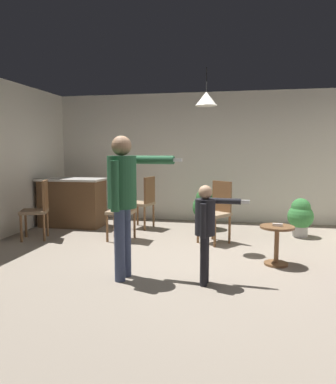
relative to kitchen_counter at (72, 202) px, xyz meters
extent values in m
plane|color=gray|center=(2.45, -2.09, -0.48)|extent=(7.68, 7.68, 0.00)
cube|color=silver|center=(2.45, 1.11, 0.87)|extent=(6.40, 0.10, 2.70)
cube|color=brown|center=(0.00, 0.00, -0.02)|extent=(1.20, 0.60, 0.91)
cube|color=beige|center=(0.00, 0.00, 0.45)|extent=(1.26, 0.66, 0.04)
cylinder|color=brown|center=(3.74, -1.79, 0.03)|extent=(0.44, 0.44, 0.03)
cylinder|color=brown|center=(3.74, -1.79, -0.23)|extent=(0.06, 0.06, 0.49)
cylinder|color=brown|center=(3.74, -1.79, -0.46)|extent=(0.31, 0.31, 0.03)
cylinder|color=#384260|center=(1.94, -2.59, -0.06)|extent=(0.12, 0.12, 0.84)
cylinder|color=#384260|center=(1.92, -2.76, -0.06)|extent=(0.12, 0.12, 0.84)
cylinder|color=#265938|center=(1.93, -2.68, 0.66)|extent=(0.33, 0.33, 0.60)
sphere|color=#9E7556|center=(1.93, -2.68, 1.07)|extent=(0.23, 0.23, 0.23)
cylinder|color=#265938|center=(2.23, -2.52, 0.91)|extent=(0.57, 0.16, 0.10)
cube|color=white|center=(2.54, -2.55, 0.91)|extent=(0.13, 0.05, 0.04)
cylinder|color=#265938|center=(1.91, -2.87, 0.63)|extent=(0.10, 0.10, 0.56)
cylinder|color=black|center=(2.89, -2.62, -0.20)|extent=(0.08, 0.08, 0.57)
cylinder|color=black|center=(2.88, -2.73, -0.20)|extent=(0.08, 0.08, 0.57)
cylinder|color=black|center=(2.88, -2.67, 0.29)|extent=(0.22, 0.22, 0.40)
sphere|color=tan|center=(2.88, -2.67, 0.56)|extent=(0.15, 0.15, 0.15)
cylinder|color=black|center=(3.08, -2.56, 0.46)|extent=(0.38, 0.09, 0.07)
cube|color=white|center=(3.30, -2.57, 0.46)|extent=(0.13, 0.04, 0.04)
cylinder|color=black|center=(2.87, -2.80, 0.27)|extent=(0.07, 0.07, 0.38)
cylinder|color=brown|center=(1.49, -1.08, -0.25)|extent=(0.04, 0.04, 0.45)
cylinder|color=brown|center=(1.49, -0.72, -0.25)|extent=(0.04, 0.04, 0.45)
cylinder|color=brown|center=(1.13, -1.08, -0.25)|extent=(0.04, 0.04, 0.45)
cylinder|color=brown|center=(1.13, -0.72, -0.25)|extent=(0.04, 0.04, 0.45)
cube|color=#997F60|center=(1.31, -0.90, 0.00)|extent=(0.42, 0.42, 0.05)
cube|color=brown|center=(1.50, -0.90, 0.27)|extent=(0.04, 0.38, 0.50)
cylinder|color=brown|center=(3.10, -0.78, -0.25)|extent=(0.04, 0.04, 0.45)
cylinder|color=brown|center=(2.81, -0.56, -0.25)|extent=(0.04, 0.04, 0.45)
cylinder|color=brown|center=(2.88, -1.06, -0.25)|extent=(0.04, 0.04, 0.45)
cylinder|color=brown|center=(2.60, -0.85, -0.25)|extent=(0.04, 0.04, 0.45)
cube|color=#997F60|center=(2.85, -0.81, 0.00)|extent=(0.59, 0.59, 0.05)
cube|color=brown|center=(2.96, -0.66, 0.27)|extent=(0.33, 0.26, 0.50)
cylinder|color=brown|center=(0.09, -1.24, -0.25)|extent=(0.04, 0.04, 0.45)
cylinder|color=brown|center=(-0.04, -0.91, -0.25)|extent=(0.04, 0.04, 0.45)
cylinder|color=brown|center=(-0.25, -1.37, -0.25)|extent=(0.04, 0.04, 0.45)
cylinder|color=brown|center=(-0.38, -1.03, -0.25)|extent=(0.04, 0.04, 0.45)
cube|color=#7F664C|center=(-0.14, -1.14, 0.00)|extent=(0.54, 0.54, 0.05)
cube|color=brown|center=(0.03, -1.07, 0.27)|extent=(0.17, 0.37, 0.50)
cylinder|color=brown|center=(1.51, -0.12, -0.25)|extent=(0.04, 0.04, 0.45)
cylinder|color=brown|center=(1.60, 0.23, -0.25)|extent=(0.04, 0.04, 0.45)
cylinder|color=brown|center=(1.16, -0.03, -0.25)|extent=(0.04, 0.04, 0.45)
cylinder|color=brown|center=(1.25, 0.32, -0.25)|extent=(0.04, 0.04, 0.45)
cube|color=#997F60|center=(1.38, 0.10, 0.00)|extent=(0.51, 0.51, 0.05)
cube|color=brown|center=(1.56, 0.05, 0.27)|extent=(0.13, 0.38, 0.50)
cylinder|color=brown|center=(2.62, 0.26, -0.36)|extent=(0.30, 0.30, 0.24)
sphere|color=#2D6B33|center=(2.62, 0.26, -0.06)|extent=(0.52, 0.52, 0.52)
sphere|color=#2D6B33|center=(2.62, 0.26, 0.12)|extent=(0.39, 0.39, 0.39)
cylinder|color=#B7B2AD|center=(4.30, -0.06, -0.38)|extent=(0.26, 0.26, 0.20)
sphere|color=#387F3D|center=(4.30, -0.06, -0.12)|extent=(0.44, 0.44, 0.44)
sphere|color=#387F3D|center=(4.30, -0.06, 0.03)|extent=(0.33, 0.33, 0.33)
cube|color=white|center=(3.74, -1.81, 0.06)|extent=(0.13, 0.05, 0.04)
cone|color=silver|center=(2.74, -1.19, 1.77)|extent=(0.32, 0.32, 0.20)
cylinder|color=black|center=(2.74, -1.19, 2.04)|extent=(0.01, 0.01, 0.36)
camera|label=1|loc=(3.26, -6.64, 1.02)|focal=34.11mm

